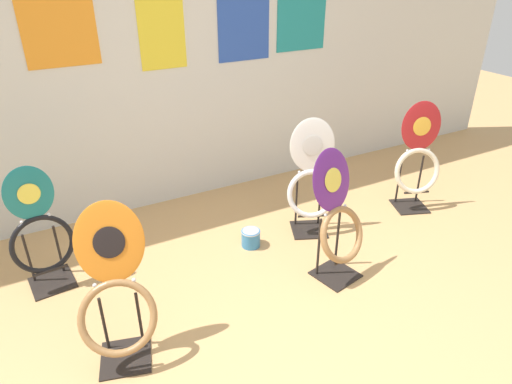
% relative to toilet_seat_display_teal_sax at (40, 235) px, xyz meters
% --- Properties ---
extents(ground_plane, '(14.00, 14.00, 0.00)m').
position_rel_toilet_seat_display_teal_sax_xyz_m(ground_plane, '(1.16, -1.54, -0.41)').
color(ground_plane, tan).
extents(wall_back, '(8.00, 0.07, 2.60)m').
position_rel_toilet_seat_display_teal_sax_xyz_m(wall_back, '(1.16, 0.80, 0.90)').
color(wall_back, silver).
rests_on(wall_back, ground_plane).
extents(toilet_seat_display_teal_sax, '(0.41, 0.31, 0.89)m').
position_rel_toilet_seat_display_teal_sax_xyz_m(toilet_seat_display_teal_sax, '(0.00, 0.00, 0.00)').
color(toilet_seat_display_teal_sax, black).
rests_on(toilet_seat_display_teal_sax, ground_plane).
extents(toilet_seat_display_purple_note, '(0.43, 0.38, 0.93)m').
position_rel_toilet_seat_display_teal_sax_xyz_m(toilet_seat_display_purple_note, '(1.79, -0.84, 0.03)').
color(toilet_seat_display_purple_note, black).
rests_on(toilet_seat_display_purple_note, ground_plane).
extents(toilet_seat_display_white_plain, '(0.43, 0.37, 0.95)m').
position_rel_toilet_seat_display_teal_sax_xyz_m(toilet_seat_display_white_plain, '(1.97, -0.27, 0.03)').
color(toilet_seat_display_white_plain, black).
rests_on(toilet_seat_display_white_plain, ground_plane).
extents(toilet_seat_display_orange_sun, '(0.48, 0.48, 0.91)m').
position_rel_toilet_seat_display_teal_sax_xyz_m(toilet_seat_display_orange_sun, '(0.30, -0.87, 0.01)').
color(toilet_seat_display_orange_sun, black).
rests_on(toilet_seat_display_orange_sun, ground_plane).
extents(toilet_seat_display_crimson_swirl, '(0.43, 0.36, 0.97)m').
position_rel_toilet_seat_display_teal_sax_xyz_m(toilet_seat_display_crimson_swirl, '(2.99, -0.38, 0.05)').
color(toilet_seat_display_crimson_swirl, black).
rests_on(toilet_seat_display_crimson_swirl, ground_plane).
extents(paint_can, '(0.15, 0.15, 0.14)m').
position_rel_toilet_seat_display_teal_sax_xyz_m(paint_can, '(1.44, -0.24, -0.33)').
color(paint_can, teal).
rests_on(paint_can, ground_plane).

